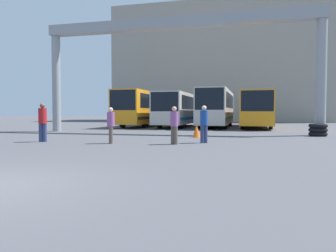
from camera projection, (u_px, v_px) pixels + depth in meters
name	position (u px, v px, depth m)	size (l,w,h in m)	color
building_backdrop	(220.00, 66.00, 51.18)	(31.28, 12.00, 17.20)	gray
overhead_gantry	(175.00, 42.00, 21.42)	(18.32, 0.80, 7.57)	gray
bus_slot_0	(145.00, 107.00, 32.34)	(2.47, 11.94, 3.30)	orange
bus_slot_1	(179.00, 108.00, 30.85)	(2.47, 10.65, 3.08)	beige
bus_slot_2	(217.00, 106.00, 30.26)	(2.44, 11.24, 3.35)	beige
bus_slot_3	(256.00, 108.00, 29.74)	(2.57, 11.95, 3.09)	orange
pedestrian_mid_left	(174.00, 124.00, 14.17)	(0.34, 0.34, 1.64)	brown
pedestrian_far_center	(43.00, 121.00, 15.35)	(0.38, 0.38, 1.82)	navy
pedestrian_near_left	(111.00, 124.00, 14.56)	(0.33, 0.33, 1.61)	brown
pedestrian_near_center	(204.00, 123.00, 14.79)	(0.35, 0.35, 1.69)	navy
traffic_cone	(197.00, 131.00, 18.12)	(0.43, 0.43, 0.69)	orange
tire_stack	(318.00, 130.00, 19.02)	(1.04, 1.04, 0.72)	black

